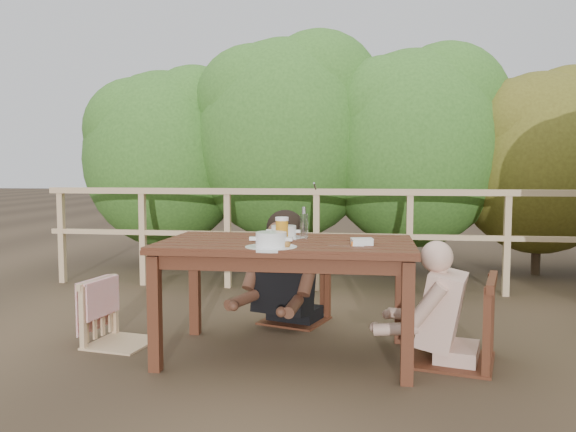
# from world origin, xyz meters

# --- Properties ---
(ground) EXTENTS (60.00, 60.00, 0.00)m
(ground) POSITION_xyz_m (0.00, 0.00, 0.00)
(ground) COLOR #4B3926
(ground) RESTS_ON ground
(table) EXTENTS (1.58, 0.89, 0.73)m
(table) POSITION_xyz_m (0.00, 0.00, 0.37)
(table) COLOR #401E11
(table) RESTS_ON ground
(chair_left) EXTENTS (0.47, 0.47, 0.83)m
(chair_left) POSITION_xyz_m (-1.16, 0.08, 0.42)
(chair_left) COLOR tan
(chair_left) RESTS_ON ground
(chair_far) EXTENTS (0.58, 0.58, 0.93)m
(chair_far) POSITION_xyz_m (-0.06, 0.83, 0.47)
(chair_far) COLOR #401E11
(chair_far) RESTS_ON ground
(chair_right) EXTENTS (0.62, 0.62, 1.03)m
(chair_right) POSITION_xyz_m (1.04, 0.04, 0.52)
(chair_right) COLOR #401E11
(chair_right) RESTS_ON ground
(woman) EXTENTS (0.73, 0.81, 1.36)m
(woman) POSITION_xyz_m (-0.06, 0.85, 0.68)
(woman) COLOR black
(woman) RESTS_ON ground
(diner_right) EXTENTS (0.72, 0.63, 1.24)m
(diner_right) POSITION_xyz_m (1.07, 0.04, 0.62)
(diner_right) COLOR #CFA18D
(diner_right) RESTS_ON ground
(railing) EXTENTS (5.60, 0.10, 1.01)m
(railing) POSITION_xyz_m (0.00, 2.00, 0.51)
(railing) COLOR tan
(railing) RESTS_ON ground
(hedge_row) EXTENTS (6.60, 1.60, 3.80)m
(hedge_row) POSITION_xyz_m (0.40, 3.20, 1.90)
(hedge_row) COLOR #30591E
(hedge_row) RESTS_ON ground
(soup_near) EXTENTS (0.30, 0.30, 0.10)m
(soup_near) POSITION_xyz_m (-0.05, -0.30, 0.78)
(soup_near) COLOR silver
(soup_near) RESTS_ON table
(soup_far) EXTENTS (0.28, 0.28, 0.09)m
(soup_far) POSITION_xyz_m (-0.05, 0.18, 0.78)
(soup_far) COLOR white
(soup_far) RESTS_ON table
(bread_roll) EXTENTS (0.11, 0.09, 0.07)m
(bread_roll) POSITION_xyz_m (0.01, -0.29, 0.77)
(bread_roll) COLOR #AA6E39
(bread_roll) RESTS_ON table
(beer_glass) EXTENTS (0.08, 0.08, 0.16)m
(beer_glass) POSITION_xyz_m (-0.04, 0.03, 0.81)
(beer_glass) COLOR gold
(beer_glass) RESTS_ON table
(bottle) EXTENTS (0.05, 0.05, 0.22)m
(bottle) POSITION_xyz_m (0.10, 0.11, 0.84)
(bottle) COLOR silver
(bottle) RESTS_ON table
(butter_tub) EXTENTS (0.14, 0.11, 0.06)m
(butter_tub) POSITION_xyz_m (0.47, -0.14, 0.76)
(butter_tub) COLOR silver
(butter_tub) RESTS_ON table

